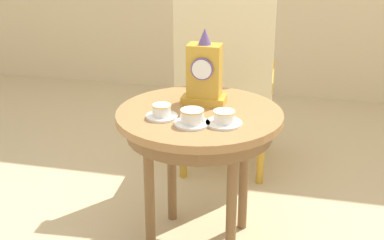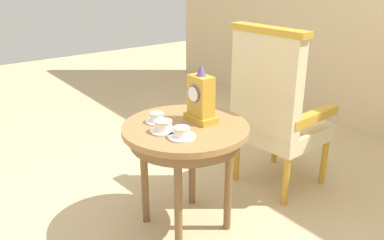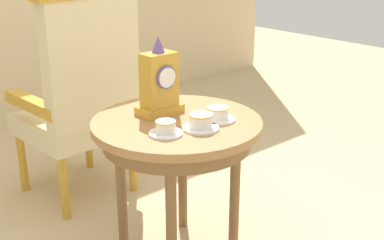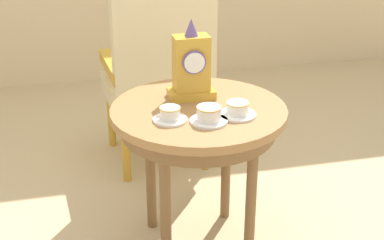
{
  "view_description": "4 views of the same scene",
  "coord_description": "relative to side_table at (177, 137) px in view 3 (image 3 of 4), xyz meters",
  "views": [
    {
      "loc": [
        0.55,
        -2.13,
        1.47
      ],
      "look_at": [
        0.04,
        -0.0,
        0.61
      ],
      "focal_mm": 50.89,
      "sensor_mm": 36.0,
      "label": 1
    },
    {
      "loc": [
        1.8,
        -1.25,
        1.51
      ],
      "look_at": [
        0.15,
        -0.03,
        0.71
      ],
      "focal_mm": 38.27,
      "sensor_mm": 36.0,
      "label": 2
    },
    {
      "loc": [
        -1.17,
        -1.56,
        1.37
      ],
      "look_at": [
        0.14,
        -0.04,
        0.65
      ],
      "focal_mm": 47.59,
      "sensor_mm": 36.0,
      "label": 3
    },
    {
      "loc": [
        -0.44,
        -2.08,
        1.55
      ],
      "look_at": [
        0.06,
        0.03,
        0.58
      ],
      "focal_mm": 53.7,
      "sensor_mm": 36.0,
      "label": 4
    }
  ],
  "objects": [
    {
      "name": "side_table",
      "position": [
        0.0,
        0.0,
        0.0
      ],
      "size": [
        0.71,
        0.71,
        0.65
      ],
      "color": "#9E7042",
      "rests_on": "ground"
    },
    {
      "name": "teacup_left",
      "position": [
        -0.14,
        -0.1,
        0.1
      ],
      "size": [
        0.13,
        0.13,
        0.06
      ],
      "color": "white",
      "rests_on": "side_table"
    },
    {
      "name": "teacup_right",
      "position": [
        0.0,
        -0.15,
        0.11
      ],
      "size": [
        0.15,
        0.15,
        0.06
      ],
      "color": "white",
      "rests_on": "side_table"
    },
    {
      "name": "teacup_center",
      "position": [
        0.13,
        -0.11,
        0.1
      ],
      "size": [
        0.15,
        0.15,
        0.06
      ],
      "color": "white",
      "rests_on": "side_table"
    },
    {
      "name": "mantel_clock",
      "position": [
        -0.0,
        0.11,
        0.21
      ],
      "size": [
        0.19,
        0.11,
        0.34
      ],
      "color": "gold",
      "rests_on": "side_table"
    },
    {
      "name": "armchair",
      "position": [
        -0.02,
        0.75,
        0.02
      ],
      "size": [
        0.58,
        0.57,
        1.14
      ],
      "color": "beige",
      "rests_on": "ground"
    }
  ]
}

